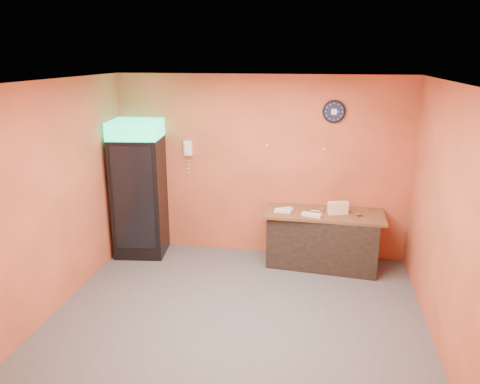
# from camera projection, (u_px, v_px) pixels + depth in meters

# --- Properties ---
(floor) EXTENTS (4.50, 4.50, 0.00)m
(floor) POSITION_uv_depth(u_px,v_px,m) (238.00, 315.00, 5.74)
(floor) COLOR #47474C
(floor) RESTS_ON ground
(back_wall) EXTENTS (4.50, 0.02, 2.80)m
(back_wall) POSITION_uv_depth(u_px,v_px,m) (260.00, 167.00, 7.23)
(back_wall) COLOR #E1623F
(back_wall) RESTS_ON floor
(left_wall) EXTENTS (0.02, 4.00, 2.80)m
(left_wall) POSITION_uv_depth(u_px,v_px,m) (56.00, 197.00, 5.71)
(left_wall) COLOR #E1623F
(left_wall) RESTS_ON floor
(right_wall) EXTENTS (0.02, 4.00, 2.80)m
(right_wall) POSITION_uv_depth(u_px,v_px,m) (445.00, 218.00, 4.97)
(right_wall) COLOR #E1623F
(right_wall) RESTS_ON floor
(ceiling) EXTENTS (4.50, 4.00, 0.02)m
(ceiling) POSITION_uv_depth(u_px,v_px,m) (237.00, 81.00, 4.94)
(ceiling) COLOR white
(ceiling) RESTS_ON back_wall
(beverage_cooler) EXTENTS (0.83, 0.84, 2.13)m
(beverage_cooler) POSITION_uv_depth(u_px,v_px,m) (138.00, 191.00, 7.26)
(beverage_cooler) COLOR black
(beverage_cooler) RESTS_ON floor
(prep_counter) EXTENTS (1.65, 0.86, 0.80)m
(prep_counter) POSITION_uv_depth(u_px,v_px,m) (323.00, 240.00, 7.01)
(prep_counter) COLOR black
(prep_counter) RESTS_ON floor
(wall_clock) EXTENTS (0.33, 0.06, 0.33)m
(wall_clock) POSITION_uv_depth(u_px,v_px,m) (334.00, 111.00, 6.77)
(wall_clock) COLOR black
(wall_clock) RESTS_ON back_wall
(wall_phone) EXTENTS (0.13, 0.11, 0.23)m
(wall_phone) POSITION_uv_depth(u_px,v_px,m) (188.00, 148.00, 7.29)
(wall_phone) COLOR white
(wall_phone) RESTS_ON back_wall
(butcher_paper) EXTENTS (1.75, 0.78, 0.04)m
(butcher_paper) POSITION_uv_depth(u_px,v_px,m) (324.00, 214.00, 6.89)
(butcher_paper) COLOR brown
(butcher_paper) RESTS_ON prep_counter
(sub_roll_stack) EXTENTS (0.31, 0.18, 0.18)m
(sub_roll_stack) POSITION_uv_depth(u_px,v_px,m) (338.00, 208.00, 6.79)
(sub_roll_stack) COLOR #F4E2BE
(sub_roll_stack) RESTS_ON butcher_paper
(wrapped_sandwich_left) EXTENTS (0.26, 0.12, 0.04)m
(wrapped_sandwich_left) POSITION_uv_depth(u_px,v_px,m) (283.00, 211.00, 6.89)
(wrapped_sandwich_left) COLOR silver
(wrapped_sandwich_left) RESTS_ON butcher_paper
(wrapped_sandwich_mid) EXTENTS (0.30, 0.19, 0.04)m
(wrapped_sandwich_mid) POSITION_uv_depth(u_px,v_px,m) (312.00, 215.00, 6.72)
(wrapped_sandwich_mid) COLOR silver
(wrapped_sandwich_mid) RESTS_ON butcher_paper
(wrapped_sandwich_right) EXTENTS (0.26, 0.21, 0.04)m
(wrapped_sandwich_right) POSITION_uv_depth(u_px,v_px,m) (284.00, 209.00, 6.97)
(wrapped_sandwich_right) COLOR silver
(wrapped_sandwich_right) RESTS_ON butcher_paper
(kitchen_tool) EXTENTS (0.06, 0.06, 0.06)m
(kitchen_tool) POSITION_uv_depth(u_px,v_px,m) (321.00, 210.00, 6.90)
(kitchen_tool) COLOR silver
(kitchen_tool) RESTS_ON butcher_paper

